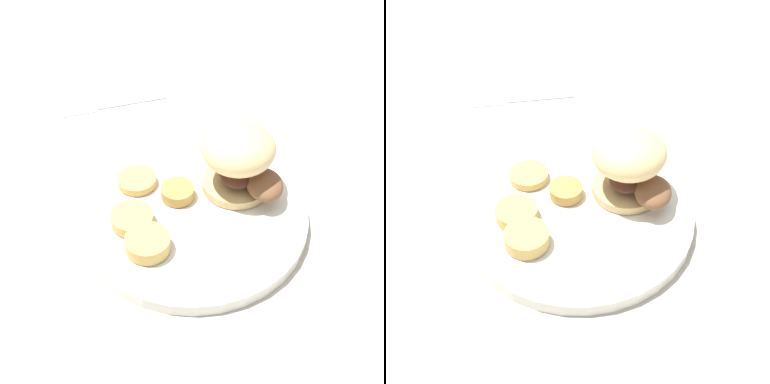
% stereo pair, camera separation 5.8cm
% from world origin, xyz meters
% --- Properties ---
extents(ground_plane, '(4.00, 4.00, 0.00)m').
position_xyz_m(ground_plane, '(0.00, 0.00, 0.00)').
color(ground_plane, '#B2A899').
extents(dinner_plate, '(0.26, 0.26, 0.02)m').
position_xyz_m(dinner_plate, '(0.00, 0.00, 0.01)').
color(dinner_plate, white).
rests_on(dinner_plate, ground_plane).
extents(sandwich, '(0.09, 0.09, 0.08)m').
position_xyz_m(sandwich, '(-0.03, 0.05, 0.06)').
color(sandwich, tan).
rests_on(sandwich, dinner_plate).
extents(potato_round_0, '(0.05, 0.05, 0.02)m').
position_xyz_m(potato_round_0, '(0.06, -0.05, 0.03)').
color(potato_round_0, tan).
rests_on(potato_round_0, dinner_plate).
extents(potato_round_1, '(0.05, 0.05, 0.01)m').
position_xyz_m(potato_round_1, '(0.02, -0.06, 0.02)').
color(potato_round_1, tan).
rests_on(potato_round_1, dinner_plate).
extents(potato_round_2, '(0.04, 0.04, 0.01)m').
position_xyz_m(potato_round_2, '(-0.02, -0.02, 0.02)').
color(potato_round_2, '#BC8942').
rests_on(potato_round_2, dinner_plate).
extents(potato_round_3, '(0.05, 0.05, 0.01)m').
position_xyz_m(potato_round_3, '(-0.04, -0.06, 0.02)').
color(potato_round_3, tan).
rests_on(potato_round_3, dinner_plate).
extents(fork, '(0.06, 0.15, 0.00)m').
position_xyz_m(fork, '(-0.22, -0.11, 0.00)').
color(fork, silver).
rests_on(fork, ground_plane).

